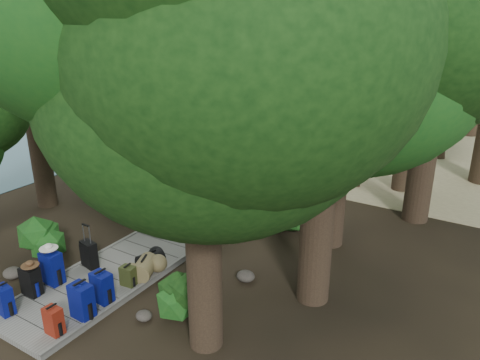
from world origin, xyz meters
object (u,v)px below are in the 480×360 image
Objects in this scene: backpack_left_a at (4,299)px; backpack_right_a at (53,319)px; backpack_right_d at (128,275)px; backpack_left_b at (31,280)px; suitcase_on_boardwalk at (89,254)px; duffel_right_black at (150,260)px; backpack_right_c at (102,286)px; kayak at (242,135)px; backpack_left_c at (52,266)px; sun_lounger at (374,156)px; lone_suitcase_on_sand at (307,154)px; backpack_right_b at (82,299)px; duffel_right_khaki at (145,268)px.

backpack_right_a is at bearing 12.90° from backpack_left_a.
backpack_left_b is at bearing -143.41° from backpack_right_d.
duffel_right_black is at bearing 41.83° from suitcase_on_boardwalk.
backpack_right_a is 1.21m from backpack_right_c.
suitcase_on_boardwalk is at bearing -54.39° from kayak.
backpack_left_c is 1.36× the size of backpack_right_a.
kayak is at bearing 160.12° from sun_lounger.
backpack_left_a is at bearing -173.65° from backpack_right_a.
kayak is (-4.46, 12.10, -0.18)m from backpack_right_d.
lone_suitcase_on_sand is (1.14, 11.77, -0.10)m from backpack_left_b.
backpack_right_b reaches higher than backpack_right_a.
backpack_right_d is at bearing -73.87° from lone_suitcase_on_sand.
backpack_left_a is 2.46m from backpack_right_d.
suitcase_on_boardwalk reaches higher than lone_suitcase_on_sand.
backpack_right_d is (1.49, 0.82, -0.16)m from backpack_left_c.
backpack_right_d reaches higher than duffel_right_khaki.
duffel_right_khaki is 11.35m from sun_lounger.
backpack_left_c is 1.17× the size of lone_suitcase_on_sand.
backpack_left_c is (-0.13, 1.23, 0.07)m from backpack_left_a.
backpack_right_d is (0.02, 0.73, -0.11)m from backpack_right_c.
duffel_right_khaki is at bearing -47.73° from kayak.
sun_lounger reaches higher than backpack_right_d.
backpack_right_a is at bearing -35.76° from backpack_left_c.
backpack_right_a is at bearing -85.15° from backpack_right_c.
backpack_left_a reaches higher than backpack_right_d.
backpack_right_b is at bearing 85.60° from backpack_right_a.
backpack_right_a is at bearing -74.22° from lone_suitcase_on_sand.
duffel_right_black is (-0.08, 0.81, -0.05)m from backpack_right_d.
duffel_right_khaki reaches higher than duffel_right_black.
backpack_left_b is 0.21× the size of kayak.
backpack_right_a is at bearing -114.15° from sun_lounger.
backpack_right_d is 1.34m from suitcase_on_boardwalk.
backpack_left_b is at bearing -81.33° from lone_suitcase_on_sand.
backpack_left_c is at bearing -121.37° from sun_lounger.
backpack_right_c reaches higher than duffel_right_black.
backpack_left_c reaches higher than suitcase_on_boardwalk.
backpack_left_a reaches higher than duffel_right_khaki.
backpack_left_b is 2.59m from duffel_right_black.
backpack_left_c reaches higher than backpack_left_a.
duffel_right_black is 11.02m from sun_lounger.
backpack_left_a is 0.94× the size of backpack_right_c.
lone_suitcase_on_sand is (-0.42, 9.96, 0.03)m from duffel_right_khaki.
backpack_right_b is at bearing -73.82° from lone_suitcase_on_sand.
sun_lounger is at bearing 95.59° from duffel_right_black.
backpack_right_d is at bearing -48.75° from kayak.
backpack_right_d is 0.46m from duffel_right_khaki.
backpack_right_d is 10.42m from lone_suitcase_on_sand.
lone_suitcase_on_sand is at bearing 86.20° from backpack_right_d.
lone_suitcase_on_sand is (-0.34, 12.35, -0.05)m from backpack_right_a.
lone_suitcase_on_sand reaches higher than kayak.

